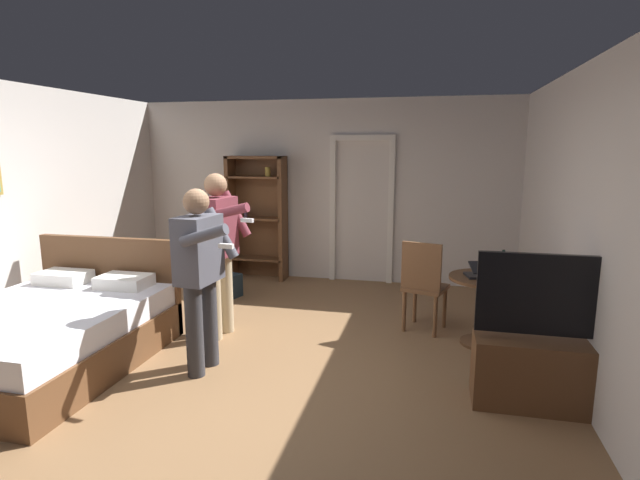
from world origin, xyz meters
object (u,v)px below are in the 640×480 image
Objects in this scene: tv_flatscreen at (545,362)px; side_table at (484,299)px; bookshelf at (258,213)px; suitcase_dark at (219,285)px; bed at (49,333)px; bottle_on_table at (503,267)px; person_striped_shirt at (219,244)px; person_blue_shirt at (200,268)px; wooden_chair at (423,283)px; laptop at (484,273)px.

side_table is at bearing 106.16° from tv_flatscreen.
bookshelf is 1.34m from suitcase_dark.
tv_flatscreen is at bearing -73.84° from side_table.
bed is 4.26m from bottle_on_table.
tv_flatscreen reaches higher than bottle_on_table.
person_striped_shirt is (-2.65, -0.36, 0.51)m from side_table.
person_blue_shirt reaches higher than bed.
wooden_chair is at bearing 15.84° from person_striped_shirt.
suitcase_dark is at bearing 115.79° from person_striped_shirt.
wooden_chair is at bearing 124.06° from tv_flatscreen.
laptop is 0.18m from bottle_on_table.
bottle_on_table is 0.30× the size of wooden_chair.
wooden_chair is (-0.94, 1.39, 0.19)m from tv_flatscreen.
person_striped_shirt is at bearing 164.99° from tv_flatscreen.
bookshelf is 2.60× the size of side_table.
bookshelf is at bearing 147.55° from bottle_on_table.
bed is at bearing -177.14° from tv_flatscreen.
bookshelf is at bearing 76.59° from bed.
bed is 3.66m from wooden_chair.
person_blue_shirt is 0.95× the size of person_striped_shirt.
suitcase_dark is at bearing -100.94° from bookshelf.
bookshelf is 4.71× the size of laptop.
person_striped_shirt is at bearing -174.24° from bottle_on_table.
person_blue_shirt is (1.42, 0.21, 0.63)m from bed.
tv_flatscreen is (4.22, 0.21, 0.05)m from bed.
bed reaches higher than laptop.
side_table is 2.76m from person_blue_shirt.
wooden_chair is (3.28, 1.60, 0.24)m from bed.
side_table is at bearing -20.26° from wooden_chair.
suitcase_dark is at bearing 164.97° from wooden_chair.
laptop is 0.67m from wooden_chair.
wooden_chair is 1.73× the size of suitcase_dark.
person_striped_shirt is (-2.79, -0.28, 0.16)m from bottle_on_table.
bookshelf is 1.85× the size of wooden_chair.
tv_flatscreen reaches higher than bed.
bed is 1.73× the size of tv_flatscreen.
person_striped_shirt is at bearing -173.07° from laptop.
person_blue_shirt is at bearing -154.70° from side_table.
tv_flatscreen is 0.70× the size of person_striped_shirt.
suitcase_dark is at bearing 149.82° from tv_flatscreen.
person_blue_shirt reaches higher than suitcase_dark.
tv_flatscreen is 2.86m from person_blue_shirt.
bookshelf reaches higher than side_table.
bookshelf reaches higher than person_blue_shirt.
side_table is at bearing 64.34° from laptop.
tv_flatscreen is 4.07× the size of bottle_on_table.
laptop is at bearing 6.93° from person_striped_shirt.
person_blue_shirt is at bearing -180.00° from tv_flatscreen.
person_striped_shirt reaches higher than bottle_on_table.
tv_flatscreen reaches higher than side_table.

